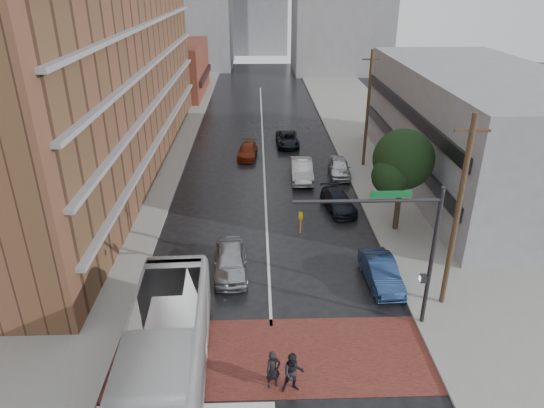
{
  "coord_description": "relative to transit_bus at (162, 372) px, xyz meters",
  "views": [
    {
      "loc": [
        -0.55,
        -16.09,
        15.27
      ],
      "look_at": [
        0.24,
        8.9,
        3.5
      ],
      "focal_mm": 32.0,
      "sensor_mm": 36.0,
      "label": 1
    }
  ],
  "objects": [
    {
      "name": "ground",
      "position": [
        4.26,
        2.15,
        -1.77
      ],
      "size": [
        160.0,
        160.0,
        0.0
      ],
      "primitive_type": "plane",
      "color": "black",
      "rests_on": "ground"
    },
    {
      "name": "crosswalk",
      "position": [
        4.26,
        2.65,
        -1.76
      ],
      "size": [
        14.0,
        5.0,
        0.02
      ],
      "primitive_type": "cube",
      "color": "brown",
      "rests_on": "ground"
    },
    {
      "name": "sidewalk_west",
      "position": [
        -7.24,
        27.15,
        -1.69
      ],
      "size": [
        9.0,
        90.0,
        0.15
      ],
      "primitive_type": "cube",
      "color": "gray",
      "rests_on": "ground"
    },
    {
      "name": "sidewalk_east",
      "position": [
        15.76,
        27.15,
        -1.69
      ],
      "size": [
        9.0,
        90.0,
        0.15
      ],
      "primitive_type": "cube",
      "color": "gray",
      "rests_on": "ground"
    },
    {
      "name": "storefront_west",
      "position": [
        -7.74,
        56.15,
        1.73
      ],
      "size": [
        8.0,
        16.0,
        7.0
      ],
      "primitive_type": "cube",
      "color": "brown",
      "rests_on": "ground"
    },
    {
      "name": "building_east",
      "position": [
        20.76,
        22.15,
        2.73
      ],
      "size": [
        11.0,
        26.0,
        9.0
      ],
      "primitive_type": "cube",
      "color": "gray",
      "rests_on": "ground"
    },
    {
      "name": "street_tree",
      "position": [
        12.77,
        14.18,
        2.97
      ],
      "size": [
        4.2,
        4.1,
        6.9
      ],
      "color": "#332319",
      "rests_on": "ground"
    },
    {
      "name": "signal_mast",
      "position": [
        10.1,
        4.65,
        2.97
      ],
      "size": [
        6.5,
        0.3,
        7.2
      ],
      "color": "#2D2D33",
      "rests_on": "ground"
    },
    {
      "name": "utility_pole_near",
      "position": [
        13.06,
        6.15,
        3.37
      ],
      "size": [
        1.6,
        0.26,
        10.0
      ],
      "color": "#473321",
      "rests_on": "ground"
    },
    {
      "name": "utility_pole_far",
      "position": [
        13.06,
        26.15,
        3.37
      ],
      "size": [
        1.6,
        0.26,
        10.0
      ],
      "color": "#473321",
      "rests_on": "ground"
    },
    {
      "name": "transit_bus",
      "position": [
        0.0,
        0.0,
        0.0
      ],
      "size": [
        3.48,
        12.79,
        3.53
      ],
      "primitive_type": "imported",
      "rotation": [
        0.0,
        0.0,
        0.04
      ],
      "color": "#BABABC",
      "rests_on": "ground"
    },
    {
      "name": "pedestrian_a",
      "position": [
        4.22,
        0.88,
        -0.89
      ],
      "size": [
        0.75,
        0.62,
        1.75
      ],
      "primitive_type": "imported",
      "rotation": [
        0.0,
        0.0,
        0.38
      ],
      "color": "black",
      "rests_on": "ground"
    },
    {
      "name": "pedestrian_b",
      "position": [
        5.01,
        0.65,
        -0.84
      ],
      "size": [
        0.96,
        0.78,
        1.85
      ],
      "primitive_type": "imported",
      "rotation": [
        0.0,
        0.0,
        0.09
      ],
      "color": "black",
      "rests_on": "ground"
    },
    {
      "name": "car_travel_a",
      "position": [
        2.09,
        9.37,
        -0.98
      ],
      "size": [
        2.13,
        4.74,
        1.58
      ],
      "primitive_type": "imported",
      "rotation": [
        0.0,
        0.0,
        0.06
      ],
      "color": "#A3A6AB",
      "rests_on": "ground"
    },
    {
      "name": "car_travel_b",
      "position": [
        7.32,
        23.26,
        -0.96
      ],
      "size": [
        1.83,
        4.95,
        1.62
      ],
      "primitive_type": "imported",
      "rotation": [
        0.0,
        0.0,
        -0.02
      ],
      "color": "#B1B1B9",
      "rests_on": "ground"
    },
    {
      "name": "car_travel_c",
      "position": [
        2.78,
        28.82,
        -1.17
      ],
      "size": [
        2.04,
        4.26,
        1.2
      ],
      "primitive_type": "imported",
      "rotation": [
        0.0,
        0.0,
        -0.09
      ],
      "color": "maroon",
      "rests_on": "ground"
    },
    {
      "name": "suv_travel",
      "position": [
        6.69,
        32.19,
        -1.12
      ],
      "size": [
        2.23,
        4.66,
        1.28
      ],
      "primitive_type": "imported",
      "rotation": [
        0.0,
        0.0,
        0.02
      ],
      "color": "black",
      "rests_on": "ground"
    },
    {
      "name": "car_parked_near",
      "position": [
        10.33,
        8.08,
        -1.05
      ],
      "size": [
        1.76,
        4.44,
        1.44
      ],
      "primitive_type": "imported",
      "rotation": [
        0.0,
        0.0,
        0.06
      ],
      "color": "#16294D",
      "rests_on": "ground"
    },
    {
      "name": "car_parked_mid",
      "position": [
        9.46,
        17.4,
        -1.13
      ],
      "size": [
        2.48,
        4.62,
        1.27
      ],
      "primitive_type": "imported",
      "rotation": [
        0.0,
        0.0,
        0.17
      ],
      "color": "black",
      "rests_on": "ground"
    },
    {
      "name": "car_parked_far",
      "position": [
        10.56,
        23.99,
        -1.04
      ],
      "size": [
        1.99,
        4.37,
        1.45
      ],
      "primitive_type": "imported",
      "rotation": [
        0.0,
        0.0,
        -0.07
      ],
      "color": "#B9BAC1",
      "rests_on": "ground"
    }
  ]
}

